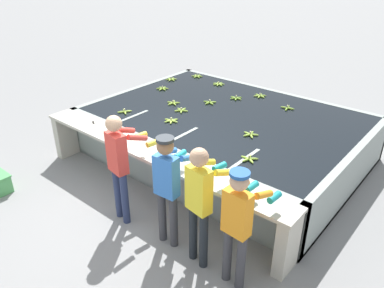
{
  "coord_description": "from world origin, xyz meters",
  "views": [
    {
      "loc": [
        3.74,
        -3.23,
        3.64
      ],
      "look_at": [
        0.0,
        1.24,
        0.63
      ],
      "focal_mm": 35.0,
      "sensor_mm": 36.0,
      "label": 1
    }
  ],
  "objects_px": {
    "banana_bunch_floating_8": "(287,108)",
    "banana_bunch_floating_5": "(125,111)",
    "worker_0": "(120,159)",
    "banana_bunch_floating_11": "(173,103)",
    "banana_bunch_floating_12": "(197,76)",
    "worker_2": "(201,197)",
    "worker_1": "(168,181)",
    "banana_bunch_floating_3": "(171,121)",
    "banana_bunch_floating_0": "(236,98)",
    "banana_bunch_floating_1": "(250,134)",
    "knife_0": "(94,124)",
    "banana_bunch_floating_2": "(181,110)",
    "banana_bunch_floating_6": "(218,84)",
    "banana_bunch_floating_13": "(171,79)",
    "banana_bunch_floating_7": "(162,88)",
    "banana_bunch_floating_4": "(249,159)",
    "knife_1": "(162,155)",
    "banana_bunch_floating_9": "(210,102)",
    "banana_bunch_floating_10": "(260,96)",
    "worker_3": "(238,219)"
  },
  "relations": [
    {
      "from": "banana_bunch_floating_7",
      "to": "banana_bunch_floating_11",
      "type": "relative_size",
      "value": 1.02
    },
    {
      "from": "banana_bunch_floating_10",
      "to": "banana_bunch_floating_13",
      "type": "height_order",
      "value": "same"
    },
    {
      "from": "worker_3",
      "to": "knife_0",
      "type": "relative_size",
      "value": 4.98
    },
    {
      "from": "worker_2",
      "to": "banana_bunch_floating_5",
      "type": "bearing_deg",
      "value": 155.37
    },
    {
      "from": "banana_bunch_floating_2",
      "to": "worker_2",
      "type": "bearing_deg",
      "value": -44.12
    },
    {
      "from": "banana_bunch_floating_4",
      "to": "banana_bunch_floating_13",
      "type": "bearing_deg",
      "value": 149.18
    },
    {
      "from": "knife_0",
      "to": "banana_bunch_floating_10",
      "type": "bearing_deg",
      "value": 64.12
    },
    {
      "from": "knife_1",
      "to": "banana_bunch_floating_4",
      "type": "bearing_deg",
      "value": 34.8
    },
    {
      "from": "banana_bunch_floating_5",
      "to": "banana_bunch_floating_0",
      "type": "bearing_deg",
      "value": 58.43
    },
    {
      "from": "banana_bunch_floating_2",
      "to": "knife_0",
      "type": "distance_m",
      "value": 1.66
    },
    {
      "from": "banana_bunch_floating_5",
      "to": "banana_bunch_floating_12",
      "type": "bearing_deg",
      "value": 98.04
    },
    {
      "from": "banana_bunch_floating_13",
      "to": "banana_bunch_floating_12",
      "type": "bearing_deg",
      "value": 61.77
    },
    {
      "from": "banana_bunch_floating_2",
      "to": "knife_1",
      "type": "xyz_separation_m",
      "value": [
        0.95,
        -1.52,
        -0.01
      ]
    },
    {
      "from": "worker_2",
      "to": "worker_1",
      "type": "bearing_deg",
      "value": 177.68
    },
    {
      "from": "worker_0",
      "to": "banana_bunch_floating_4",
      "type": "bearing_deg",
      "value": 46.72
    },
    {
      "from": "worker_0",
      "to": "banana_bunch_floating_13",
      "type": "bearing_deg",
      "value": 122.62
    },
    {
      "from": "banana_bunch_floating_11",
      "to": "banana_bunch_floating_2",
      "type": "bearing_deg",
      "value": -25.74
    },
    {
      "from": "banana_bunch_floating_1",
      "to": "knife_0",
      "type": "xyz_separation_m",
      "value": [
        -2.37,
        -1.41,
        -0.01
      ]
    },
    {
      "from": "banana_bunch_floating_12",
      "to": "knife_1",
      "type": "distance_m",
      "value": 4.02
    },
    {
      "from": "worker_1",
      "to": "banana_bunch_floating_11",
      "type": "distance_m",
      "value": 3.01
    },
    {
      "from": "banana_bunch_floating_10",
      "to": "knife_0",
      "type": "height_order",
      "value": "banana_bunch_floating_10"
    },
    {
      "from": "banana_bunch_floating_2",
      "to": "banana_bunch_floating_6",
      "type": "distance_m",
      "value": 1.79
    },
    {
      "from": "banana_bunch_floating_5",
      "to": "banana_bunch_floating_8",
      "type": "bearing_deg",
      "value": 43.24
    },
    {
      "from": "worker_2",
      "to": "banana_bunch_floating_12",
      "type": "distance_m",
      "value": 5.2
    },
    {
      "from": "banana_bunch_floating_2",
      "to": "banana_bunch_floating_12",
      "type": "height_order",
      "value": "same"
    },
    {
      "from": "banana_bunch_floating_2",
      "to": "banana_bunch_floating_8",
      "type": "bearing_deg",
      "value": 43.19
    },
    {
      "from": "banana_bunch_floating_5",
      "to": "banana_bunch_floating_10",
      "type": "relative_size",
      "value": 0.92
    },
    {
      "from": "worker_1",
      "to": "banana_bunch_floating_13",
      "type": "height_order",
      "value": "worker_1"
    },
    {
      "from": "worker_2",
      "to": "banana_bunch_floating_10",
      "type": "distance_m",
      "value": 4.03
    },
    {
      "from": "banana_bunch_floating_10",
      "to": "banana_bunch_floating_2",
      "type": "bearing_deg",
      "value": -113.83
    },
    {
      "from": "worker_0",
      "to": "banana_bunch_floating_8",
      "type": "xyz_separation_m",
      "value": [
        0.78,
        3.56,
        -0.11
      ]
    },
    {
      "from": "worker_3",
      "to": "banana_bunch_floating_9",
      "type": "height_order",
      "value": "worker_3"
    },
    {
      "from": "banana_bunch_floating_4",
      "to": "knife_1",
      "type": "relative_size",
      "value": 0.93
    },
    {
      "from": "worker_1",
      "to": "worker_2",
      "type": "bearing_deg",
      "value": -2.32
    },
    {
      "from": "banana_bunch_floating_10",
      "to": "banana_bunch_floating_13",
      "type": "bearing_deg",
      "value": -170.62
    },
    {
      "from": "banana_bunch_floating_3",
      "to": "banana_bunch_floating_7",
      "type": "height_order",
      "value": "same"
    },
    {
      "from": "banana_bunch_floating_8",
      "to": "banana_bunch_floating_5",
      "type": "bearing_deg",
      "value": -136.76
    },
    {
      "from": "worker_1",
      "to": "banana_bunch_floating_7",
      "type": "distance_m",
      "value": 3.92
    },
    {
      "from": "banana_bunch_floating_6",
      "to": "banana_bunch_floating_13",
      "type": "height_order",
      "value": "same"
    },
    {
      "from": "worker_1",
      "to": "banana_bunch_floating_11",
      "type": "relative_size",
      "value": 5.92
    },
    {
      "from": "banana_bunch_floating_3",
      "to": "banana_bunch_floating_11",
      "type": "height_order",
      "value": "same"
    },
    {
      "from": "worker_0",
      "to": "banana_bunch_floating_11",
      "type": "bearing_deg",
      "value": 115.6
    },
    {
      "from": "banana_bunch_floating_12",
      "to": "worker_2",
      "type": "bearing_deg",
      "value": -50.25
    },
    {
      "from": "banana_bunch_floating_3",
      "to": "banana_bunch_floating_5",
      "type": "relative_size",
      "value": 1.1
    },
    {
      "from": "banana_bunch_floating_7",
      "to": "knife_1",
      "type": "distance_m",
      "value": 3.06
    },
    {
      "from": "banana_bunch_floating_6",
      "to": "banana_bunch_floating_8",
      "type": "xyz_separation_m",
      "value": [
        1.91,
        -0.33,
        0.0
      ]
    },
    {
      "from": "banana_bunch_floating_6",
      "to": "banana_bunch_floating_12",
      "type": "relative_size",
      "value": 1.0
    },
    {
      "from": "banana_bunch_floating_0",
      "to": "banana_bunch_floating_10",
      "type": "xyz_separation_m",
      "value": [
        0.31,
        0.44,
        0.0
      ]
    },
    {
      "from": "banana_bunch_floating_9",
      "to": "banana_bunch_floating_4",
      "type": "bearing_deg",
      "value": -38.23
    },
    {
      "from": "worker_2",
      "to": "banana_bunch_floating_9",
      "type": "distance_m",
      "value": 3.43
    }
  ]
}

